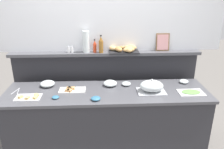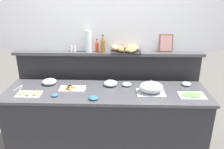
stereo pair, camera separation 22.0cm
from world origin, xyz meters
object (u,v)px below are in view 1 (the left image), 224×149
sandwich_platter_rear (71,90)px  condiment_bowl_red (96,98)px  condiment_bowl_teal (55,97)px  pepper_shaker (72,49)px  serving_cloche (152,86)px  glass_bowl_small (184,82)px  salt_shaker (69,49)px  glass_bowl_medium (110,83)px  sandwich_platter_front (29,97)px  serving_tongs (17,91)px  framed_picture (163,42)px  water_carafe (86,42)px  hot_sauce_bottle (95,47)px  cold_cuts_platter (191,92)px  glass_bowl_extra (48,84)px  glass_bowl_large (126,84)px  bread_basket (125,49)px  vinegar_bottle_amber (101,45)px

sandwich_platter_rear → condiment_bowl_red: condiment_bowl_red is taller
condiment_bowl_teal → pepper_shaker: bearing=76.3°
serving_cloche → condiment_bowl_red: bearing=-165.2°
glass_bowl_small → salt_shaker: bearing=171.1°
condiment_bowl_red → glass_bowl_medium: bearing=65.0°
sandwich_platter_front → serving_tongs: size_ratio=1.56×
framed_picture → condiment_bowl_teal: bearing=-155.1°
framed_picture → water_carafe: bearing=-177.9°
hot_sauce_bottle → framed_picture: (0.92, 0.04, 0.04)m
cold_cuts_platter → framed_picture: size_ratio=1.28×
sandwich_platter_front → salt_shaker: (0.41, 0.58, 0.41)m
cold_cuts_platter → condiment_bowl_red: (-1.15, -0.12, 0.01)m
pepper_shaker → glass_bowl_small: bearing=-9.2°
serving_cloche → serving_tongs: serving_cloche is taller
sandwich_platter_rear → condiment_bowl_red: (0.30, -0.27, 0.01)m
framed_picture → cold_cuts_platter: bearing=-68.0°
condiment_bowl_red → serving_tongs: bearing=164.4°
serving_cloche → glass_bowl_extra: 1.32m
cold_cuts_platter → hot_sauce_bottle: 1.35m
glass_bowl_large → cold_cuts_platter: bearing=-19.4°
serving_cloche → pepper_shaker: pepper_shaker is taller
glass_bowl_medium → water_carafe: (-0.31, 0.28, 0.49)m
condiment_bowl_teal → glass_bowl_large: bearing=20.9°
condiment_bowl_red → salt_shaker: 0.85m
sandwich_platter_rear → serving_cloche: bearing=-5.3°
glass_bowl_medium → condiment_bowl_teal: 0.72m
bread_basket → hot_sauce_bottle: bearing=179.2°
glass_bowl_extra → hot_sauce_bottle: 0.78m
glass_bowl_medium → water_carafe: bearing=138.0°
cold_cuts_platter → condiment_bowl_teal: 1.61m
water_carafe → salt_shaker: bearing=180.0°
serving_cloche → salt_shaker: (-1.03, 0.49, 0.34)m
vinegar_bottle_amber → salt_shaker: size_ratio=2.71×
serving_cloche → bread_basket: bearing=120.7°
vinegar_bottle_amber → hot_sauce_bottle: vinegar_bottle_amber is taller
glass_bowl_small → bread_basket: bearing=163.4°
vinegar_bottle_amber → glass_bowl_large: bearing=-38.2°
water_carafe → pepper_shaker: bearing=180.0°
condiment_bowl_red → vinegar_bottle_amber: size_ratio=0.46×
framed_picture → glass_bowl_small: bearing=-47.8°
serving_cloche → glass_bowl_large: 0.36m
salt_shaker → framed_picture: 1.28m
condiment_bowl_red → glass_bowl_large: bearing=44.9°
sandwich_platter_front → glass_bowl_small: 1.96m
serving_cloche → serving_tongs: 1.65m
sandwich_platter_rear → water_carafe: 0.67m
glass_bowl_extra → water_carafe: size_ratio=0.64×
condiment_bowl_teal → framed_picture: 1.59m
serving_cloche → glass_bowl_medium: 0.54m
serving_cloche → salt_shaker: size_ratio=3.91×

